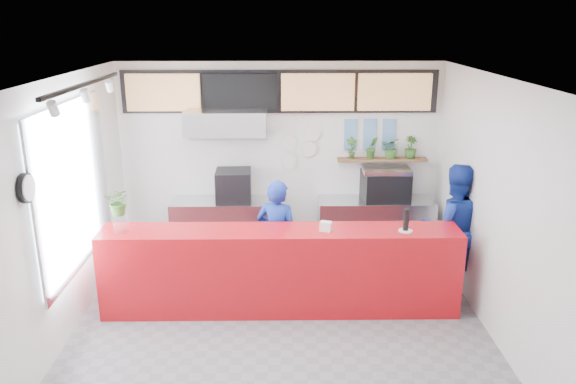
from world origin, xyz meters
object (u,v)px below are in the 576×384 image
(pepper_mill, at_px, (406,220))
(staff_center, at_px, (277,237))
(staff_right, at_px, (453,228))
(panini_oven, at_px, (234,186))
(service_counter, at_px, (280,270))
(espresso_machine, at_px, (385,186))

(pepper_mill, bearing_deg, staff_center, 160.73)
(staff_center, distance_m, staff_right, 2.37)
(panini_oven, height_order, staff_right, staff_right)
(service_counter, relative_size, espresso_machine, 6.39)
(espresso_machine, xyz_separation_m, staff_right, (0.70, -1.25, -0.23))
(panini_oven, xyz_separation_m, staff_right, (3.06, -1.25, -0.24))
(pepper_mill, bearing_deg, espresso_machine, 87.41)
(service_counter, height_order, staff_right, staff_right)
(staff_center, bearing_deg, pepper_mill, -178.67)
(staff_center, xyz_separation_m, staff_right, (2.37, 0.06, 0.10))
(service_counter, height_order, espresso_machine, espresso_machine)
(service_counter, distance_m, panini_oven, 2.03)
(espresso_machine, distance_m, staff_right, 1.45)
(espresso_machine, bearing_deg, pepper_mill, -97.03)
(staff_right, relative_size, pepper_mill, 6.54)
(espresso_machine, distance_m, staff_center, 2.15)
(service_counter, bearing_deg, panini_oven, 111.89)
(panini_oven, height_order, staff_center, staff_center)
(pepper_mill, bearing_deg, staff_right, 37.93)
(service_counter, relative_size, staff_center, 2.81)
(service_counter, distance_m, staff_center, 0.55)
(staff_right, bearing_deg, pepper_mill, 39.79)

